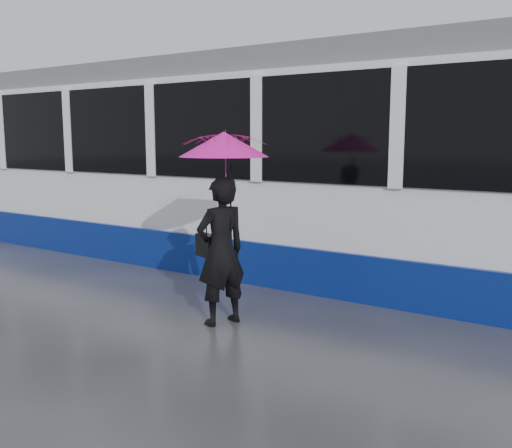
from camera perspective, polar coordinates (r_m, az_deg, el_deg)
The scene contains 5 objects.
ground at distance 6.77m, azimuth -0.46°, elevation -9.29°, with size 90.00×90.00×0.00m, color #2A2A2F.
rails at distance 8.87m, azimuth 8.71°, elevation -5.00°, with size 34.00×1.51×0.02m.
woman at distance 6.36m, azimuth -3.51°, elevation -2.74°, with size 0.61×0.40×1.66m, color black.
umbrella at distance 6.21m, azimuth -3.23°, elevation 6.21°, with size 1.26×1.26×1.12m.
handbag at distance 6.50m, azimuth -4.95°, elevation -2.15°, with size 0.32×0.23×0.44m.
Camera 1 is at (3.63, -5.32, 2.08)m, focal length 40.00 mm.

